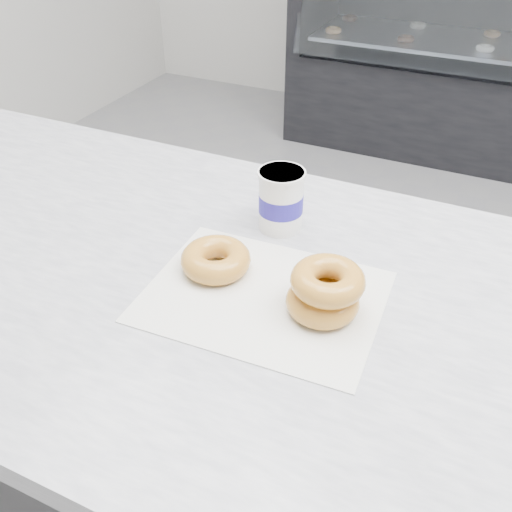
# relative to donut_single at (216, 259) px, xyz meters

# --- Properties ---
(ground) EXTENTS (5.00, 5.00, 0.00)m
(ground) POSITION_rel_donut_single_xyz_m (0.36, 0.58, -0.92)
(ground) COLOR gray
(ground) RESTS_ON ground
(wax_paper) EXTENTS (0.35, 0.28, 0.00)m
(wax_paper) POSITION_rel_donut_single_xyz_m (0.09, -0.03, -0.02)
(wax_paper) COLOR silver
(wax_paper) RESTS_ON counter
(donut_single) EXTENTS (0.14, 0.14, 0.04)m
(donut_single) POSITION_rel_donut_single_xyz_m (0.00, 0.00, 0.00)
(donut_single) COLOR gold
(donut_single) RESTS_ON wax_paper
(donut_stack) EXTENTS (0.15, 0.15, 0.07)m
(donut_stack) POSITION_rel_donut_single_xyz_m (0.18, -0.02, 0.02)
(donut_stack) COLOR gold
(donut_stack) RESTS_ON wax_paper
(coffee_cup) EXTENTS (0.10, 0.10, 0.11)m
(coffee_cup) POSITION_rel_donut_single_xyz_m (0.04, 0.16, 0.03)
(coffee_cup) COLOR white
(coffee_cup) RESTS_ON counter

